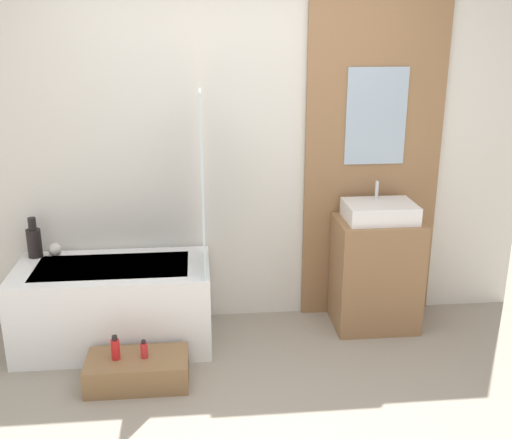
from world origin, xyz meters
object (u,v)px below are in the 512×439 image
(bathtub, at_px, (115,304))
(bottle_soap_primary, at_px, (115,349))
(wooden_step_bench, at_px, (138,370))
(vase_round_light, at_px, (55,250))
(bottle_soap_secondary, at_px, (144,350))
(sink, at_px, (380,211))
(vase_tall_dark, at_px, (34,241))

(bathtub, relative_size, bottle_soap_primary, 8.37)
(bathtub, bearing_deg, wooden_step_bench, -70.28)
(wooden_step_bench, bearing_deg, vase_round_light, 128.54)
(vase_round_light, bearing_deg, bottle_soap_primary, -57.63)
(bathtub, xyz_separation_m, bottle_soap_secondary, (0.23, -0.52, -0.06))
(bathtub, relative_size, vase_round_light, 14.05)
(bottle_soap_primary, bearing_deg, bottle_soap_secondary, 0.00)
(wooden_step_bench, height_order, bottle_soap_secondary, bottle_soap_secondary)
(wooden_step_bench, distance_m, vase_round_light, 1.09)
(sink, bearing_deg, bottle_soap_secondary, -159.01)
(wooden_step_bench, distance_m, bottle_soap_secondary, 0.15)
(bathtub, height_order, vase_round_light, vase_round_light)
(sink, bearing_deg, bottle_soap_primary, -160.86)
(bottle_soap_secondary, bearing_deg, wooden_step_bench, 180.00)
(bathtub, xyz_separation_m, vase_round_light, (-0.41, 0.23, 0.33))
(bathtub, distance_m, wooden_step_bench, 0.59)
(vase_round_light, bearing_deg, bottle_soap_secondary, -49.38)
(sink, xyz_separation_m, vase_tall_dark, (-2.37, 0.14, -0.18))
(vase_round_light, distance_m, bottle_soap_secondary, 1.06)
(bathtub, distance_m, bottle_soap_primary, 0.53)
(sink, relative_size, bottle_soap_secondary, 4.15)
(sink, height_order, bottle_soap_primary, sink)
(bottle_soap_primary, relative_size, bottle_soap_secondary, 1.34)
(bathtub, xyz_separation_m, vase_tall_dark, (-0.54, 0.23, 0.39))
(sink, height_order, vase_round_light, sink)
(wooden_step_bench, distance_m, bottle_soap_primary, 0.20)
(wooden_step_bench, relative_size, sink, 1.28)
(sink, distance_m, vase_tall_dark, 2.38)
(vase_tall_dark, bearing_deg, bathtub, -22.60)
(bottle_soap_secondary, bearing_deg, sink, 20.99)
(bottle_soap_primary, bearing_deg, sink, 19.14)
(vase_round_light, bearing_deg, vase_tall_dark, -178.77)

